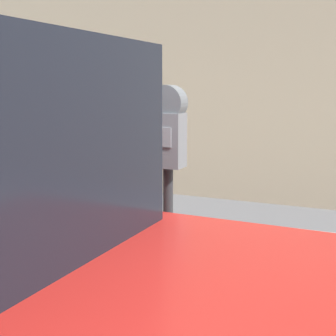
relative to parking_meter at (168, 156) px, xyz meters
name	(u,v)px	position (x,y,z in m)	size (l,w,h in m)	color
sidewalk	(194,268)	(-0.26, 1.16, -1.17)	(24.00, 2.80, 0.11)	#ADAAA3
parking_meter	(168,156)	(0.00, 0.00, 0.00)	(0.21, 0.15, 1.54)	#2D2D30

